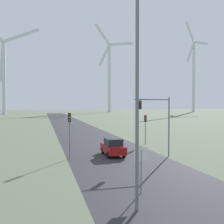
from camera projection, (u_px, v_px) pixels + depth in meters
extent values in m
cube|color=#2D2D33|center=(79.00, 131.00, 54.27)|extent=(10.00, 240.00, 0.01)
cylinder|color=slate|center=(137.00, 83.00, 13.07)|extent=(0.18, 0.18, 12.88)
cylinder|color=slate|center=(141.00, 172.00, 15.88)|extent=(0.07, 0.07, 2.63)
cube|color=white|center=(141.00, 154.00, 15.84)|extent=(0.81, 0.01, 0.81)
cube|color=red|center=(141.00, 154.00, 15.85)|extent=(0.76, 0.02, 0.76)
cylinder|color=slate|center=(69.00, 136.00, 26.00)|extent=(0.11, 0.11, 4.58)
cube|color=black|center=(69.00, 117.00, 25.95)|extent=(0.28, 0.24, 0.90)
sphere|color=red|center=(69.00, 115.00, 25.81)|extent=(0.16, 0.16, 0.16)
sphere|color=gold|center=(70.00, 117.00, 25.82)|extent=(0.16, 0.16, 0.16)
sphere|color=green|center=(70.00, 120.00, 25.82)|extent=(0.16, 0.16, 0.16)
cylinder|color=slate|center=(145.00, 130.00, 35.53)|extent=(0.11, 0.11, 3.98)
cube|color=black|center=(145.00, 118.00, 35.49)|extent=(0.28, 0.24, 0.90)
sphere|color=red|center=(146.00, 117.00, 35.35)|extent=(0.16, 0.16, 0.16)
sphere|color=gold|center=(146.00, 119.00, 35.35)|extent=(0.16, 0.16, 0.16)
sphere|color=green|center=(146.00, 121.00, 35.36)|extent=(0.16, 0.16, 0.16)
cylinder|color=slate|center=(169.00, 127.00, 27.33)|extent=(0.14, 0.14, 6.18)
cylinder|color=slate|center=(152.00, 99.00, 26.76)|extent=(3.81, 0.12, 0.12)
cube|color=black|center=(140.00, 105.00, 26.44)|extent=(0.28, 0.24, 0.90)
sphere|color=red|center=(140.00, 102.00, 26.30)|extent=(0.18, 0.18, 0.18)
cube|color=maroon|center=(113.00, 149.00, 27.77)|extent=(1.87, 4.13, 0.80)
cube|color=#1E2328|center=(113.00, 142.00, 27.61)|extent=(1.60, 2.13, 0.70)
cylinder|color=black|center=(103.00, 151.00, 28.80)|extent=(0.22, 0.66, 0.66)
cylinder|color=black|center=(117.00, 150.00, 29.22)|extent=(0.22, 0.66, 0.66)
cylinder|color=black|center=(108.00, 155.00, 26.34)|extent=(0.22, 0.66, 0.66)
cylinder|color=black|center=(124.00, 154.00, 26.76)|extent=(0.22, 0.66, 0.66)
cylinder|color=silver|center=(4.00, 78.00, 145.38)|extent=(2.20, 2.20, 40.39)
sphere|color=silver|center=(3.00, 42.00, 144.83)|extent=(2.60, 2.60, 2.60)
cube|color=silver|center=(22.00, 35.00, 150.54)|extent=(19.11, 7.36, 11.19)
cube|color=silver|center=(2.00, 62.00, 144.72)|extent=(3.16, 1.56, 21.66)
cylinder|color=silver|center=(109.00, 78.00, 192.15)|extent=(2.20, 2.20, 49.64)
sphere|color=silver|center=(109.00, 44.00, 191.48)|extent=(2.60, 2.60, 2.60)
cube|color=silver|center=(102.00, 34.00, 190.39)|extent=(11.15, 1.47, 14.82)
cube|color=silver|center=(104.00, 56.00, 191.05)|extent=(8.74, 1.26, 16.03)
cube|color=silver|center=(121.00, 44.00, 192.99)|extent=(16.92, 1.97, 3.28)
cylinder|color=silver|center=(194.00, 77.00, 204.25)|extent=(2.20, 2.20, 54.28)
sphere|color=silver|center=(194.00, 42.00, 203.52)|extent=(2.60, 2.60, 2.60)
cube|color=silver|center=(190.00, 31.00, 200.49)|extent=(10.16, 4.16, 14.88)
cube|color=silver|center=(191.00, 52.00, 201.43)|extent=(8.68, 3.61, 15.67)
cube|color=silver|center=(201.00, 43.00, 208.64)|extent=(15.84, 6.26, 2.77)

